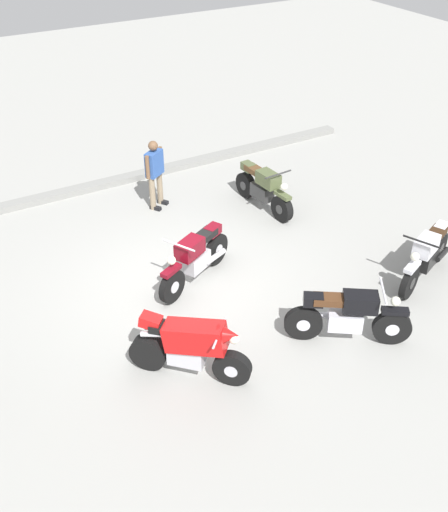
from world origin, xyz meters
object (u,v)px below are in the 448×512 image
Objects in this scene: motorcycle_red_sportbike at (190,346)px; person_in_blue_shirt at (155,170)px; motorcycle_silver_cruiser at (427,255)px; motorcycle_black_cruiser at (348,316)px; motorcycle_maroon_cruiser at (196,258)px; motorcycle_olive_vintage at (263,189)px.

motorcycle_red_sportbike is 5.49m from person_in_blue_shirt.
person_in_blue_shirt reaches higher than motorcycle_silver_cruiser.
person_in_blue_shirt is (-3.26, 5.08, 0.38)m from motorcycle_silver_cruiser.
motorcycle_red_sportbike is at bearing -158.04° from motorcycle_black_cruiser.
motorcycle_black_cruiser is 0.91× the size of motorcycle_silver_cruiser.
person_in_blue_shirt is at bearing 116.02° from motorcycle_red_sportbike.
motorcycle_maroon_cruiser is at bearing 105.61° from motorcycle_red_sportbike.
motorcycle_olive_vintage is at bearing 90.42° from motorcycle_red_sportbike.
person_in_blue_shirt reaches higher than motorcycle_red_sportbike.
motorcycle_maroon_cruiser is at bearing -51.82° from motorcycle_silver_cruiser.
motorcycle_silver_cruiser reaches higher than motorcycle_olive_vintage.
motorcycle_olive_vintage is 1.22× the size of person_in_blue_shirt.
motorcycle_red_sportbike is at bearing -22.20° from motorcycle_silver_cruiser.
motorcycle_red_sportbike reaches higher than motorcycle_olive_vintage.
motorcycle_silver_cruiser is at bearing 49.44° from motorcycle_black_cruiser.
motorcycle_red_sportbike is (-2.61, 0.56, 0.07)m from motorcycle_black_cruiser.
person_in_blue_shirt is at bearing -80.66° from motorcycle_silver_cruiser.
motorcycle_red_sportbike reaches higher than motorcycle_black_cruiser.
motorcycle_maroon_cruiser and motorcycle_black_cruiser have the same top height.
motorcycle_maroon_cruiser is 3.15m from motorcycle_olive_vintage.
motorcycle_red_sportbike reaches higher than motorcycle_maroon_cruiser.
motorcycle_black_cruiser reaches higher than motorcycle_olive_vintage.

